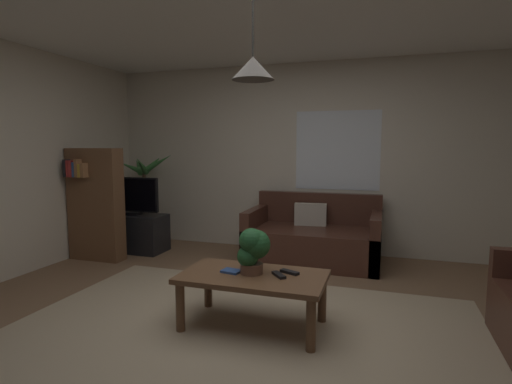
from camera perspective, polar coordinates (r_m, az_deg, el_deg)
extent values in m
cube|color=brown|center=(3.31, -1.69, -19.15)|extent=(5.61, 5.11, 0.02)
cube|color=tan|center=(3.14, -3.00, -20.40)|extent=(3.64, 2.81, 0.01)
cube|color=beige|center=(5.49, 7.39, 4.76)|extent=(5.73, 0.06, 2.52)
cube|color=white|center=(5.40, 11.43, 5.78)|extent=(1.09, 0.01, 1.03)
cube|color=#47281E|center=(5.04, 8.05, -7.51)|extent=(1.60, 0.89, 0.42)
cube|color=#47281E|center=(5.33, 8.84, -2.25)|extent=(1.60, 0.12, 0.40)
cube|color=#47281E|center=(5.18, -0.05, -5.79)|extent=(0.12, 0.89, 0.64)
cube|color=#47281E|center=(4.94, 16.60, -6.67)|extent=(0.12, 0.89, 0.64)
cube|color=#B7AD9E|center=(5.18, 7.71, -3.16)|extent=(0.41, 0.17, 0.28)
cube|color=brown|center=(3.22, -0.42, -11.91)|extent=(1.13, 0.63, 0.04)
cylinder|color=brown|center=(3.27, -10.68, -15.73)|extent=(0.07, 0.07, 0.39)
cylinder|color=brown|center=(2.95, 7.79, -18.17)|extent=(0.07, 0.07, 0.39)
cylinder|color=brown|center=(3.69, -6.80, -13.02)|extent=(0.07, 0.07, 0.39)
cylinder|color=brown|center=(3.42, 9.35, -14.69)|extent=(0.07, 0.07, 0.39)
cube|color=#2D4C8C|center=(3.27, -3.53, -11.12)|extent=(0.16, 0.13, 0.02)
cube|color=black|center=(3.24, 4.78, -11.24)|extent=(0.17, 0.11, 0.02)
cube|color=black|center=(3.17, 3.25, -11.65)|extent=(0.14, 0.15, 0.02)
cylinder|color=brown|center=(3.23, -0.61, -10.74)|extent=(0.18, 0.18, 0.08)
sphere|color=#235B2D|center=(3.19, -1.16, -9.11)|extent=(0.17, 0.17, 0.17)
sphere|color=#235B2D|center=(3.18, -0.04, -7.43)|extent=(0.23, 0.23, 0.23)
sphere|color=#235B2D|center=(3.15, -0.66, -6.91)|extent=(0.20, 0.20, 0.20)
cube|color=black|center=(5.77, -17.01, -5.52)|extent=(0.90, 0.44, 0.50)
cube|color=black|center=(5.67, -17.30, -0.31)|extent=(0.82, 0.05, 0.46)
cube|color=black|center=(5.65, -17.45, -0.34)|extent=(0.78, 0.00, 0.42)
cube|color=black|center=(5.70, -17.21, -2.91)|extent=(0.24, 0.16, 0.04)
cylinder|color=brown|center=(6.23, -15.33, -5.53)|extent=(0.32, 0.32, 0.30)
cylinder|color=brown|center=(6.14, -15.48, -0.69)|extent=(0.05, 0.05, 0.76)
cone|color=#3D7F3D|center=(5.96, -13.79, 3.97)|extent=(0.53, 0.14, 0.33)
cone|color=#3D7F3D|center=(6.21, -14.37, 3.87)|extent=(0.19, 0.38, 0.32)
cone|color=#3D7F3D|center=(6.31, -16.30, 3.55)|extent=(0.40, 0.39, 0.29)
cone|color=#3D7F3D|center=(6.07, -17.21, 3.34)|extent=(0.31, 0.34, 0.27)
cone|color=#3D7F3D|center=(5.91, -15.92, 3.68)|extent=(0.23, 0.42, 0.33)
cube|color=brown|center=(5.41, -21.74, -1.64)|extent=(0.70, 0.22, 1.40)
cube|color=black|center=(5.47, -25.00, 3.10)|extent=(0.04, 0.16, 0.21)
cube|color=#B22D2D|center=(5.44, -24.68, 3.04)|extent=(0.03, 0.16, 0.20)
cube|color=#B22D2D|center=(5.41, -24.34, 3.04)|extent=(0.04, 0.16, 0.20)
cube|color=#2D4C8C|center=(5.38, -23.99, 2.93)|extent=(0.03, 0.16, 0.18)
cube|color=#99663F|center=(5.35, -23.67, 3.14)|extent=(0.04, 0.16, 0.22)
cube|color=gold|center=(5.32, -23.31, 2.82)|extent=(0.03, 0.16, 0.16)
cube|color=#99663F|center=(5.29, -22.95, 2.87)|extent=(0.05, 0.16, 0.17)
cylinder|color=black|center=(3.18, -0.45, 22.56)|extent=(0.01, 0.01, 0.44)
cone|color=#4C4742|center=(3.11, -0.44, 17.14)|extent=(0.32, 0.32, 0.17)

